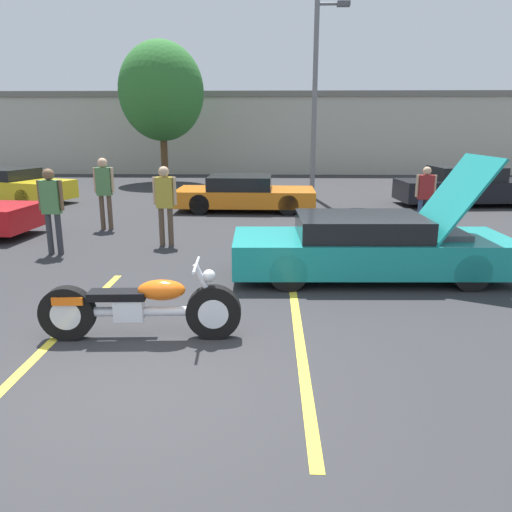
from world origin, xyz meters
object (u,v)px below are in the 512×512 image
Objects in this scene: parked_car_mid_right_row at (244,194)px; spectator_far_lot at (165,199)px; spectator_near_motorcycle at (104,187)px; parked_car_left_row at (8,186)px; spectator_midground at (51,204)px; light_pole at (317,92)px; parked_car_right_row at (469,187)px; show_car_hood_open at (371,246)px; motorcycle at (140,307)px; spectator_by_show_car at (425,193)px; tree_background at (161,91)px.

parked_car_mid_right_row is 5.15m from spectator_far_lot.
spectator_near_motorcycle is at bearing 137.66° from spectator_far_lot.
parked_car_left_row is 8.64m from spectator_midground.
light_pole reaches higher than parked_car_right_row.
light_pole is 3.87× the size of spectator_far_lot.
show_car_hood_open is at bearing -13.04° from spectator_midground.
show_car_hood_open is 7.66m from parked_car_mid_right_row.
parked_car_left_row is 6.79m from spectator_near_motorcycle.
light_pole is at bearing 63.44° from spectator_far_lot.
parked_car_mid_right_row is at bearing 57.57° from spectator_midground.
show_car_hood_open reaches higher than motorcycle.
parked_car_left_row is (-10.83, -1.58, -3.21)m from light_pole.
motorcycle is 1.43× the size of spectator_far_lot.
spectator_midground reaches higher than motorcycle.
parked_car_right_row is 2.77× the size of spectator_far_lot.
spectator_midground is (-6.14, -8.81, -2.71)m from light_pole.
spectator_midground is (-3.66, -5.76, 0.54)m from parked_car_mid_right_row.
motorcycle is at bearing -37.61° from parked_car_left_row.
show_car_hood_open is 6.44m from spectator_midground.
spectator_midground reaches higher than parked_car_left_row.
parked_car_left_row is at bearing 122.98° from spectator_midground.
spectator_by_show_car is 8.94m from spectator_midground.
motorcycle is 1.38× the size of spectator_near_motorcycle.
tree_background is 16.93m from show_car_hood_open.
parked_car_mid_right_row is (0.80, 9.94, 0.11)m from motorcycle.
parked_car_left_row reaches higher than parked_car_mid_right_row.
spectator_midground is (-0.25, -2.60, -0.03)m from spectator_near_motorcycle.
parked_car_right_row is at bearing -20.10° from light_pole.
parked_car_mid_right_row is 2.38× the size of spectator_near_motorcycle.
spectator_midground is at bearing -121.33° from parked_car_mid_right_row.
spectator_far_lot is at bearing -24.03° from parked_car_left_row.
spectator_by_show_car is at bearing -127.79° from parked_car_right_row.
spectator_near_motorcycle is 2.59m from spectator_far_lot.
parked_car_mid_right_row is at bearing 149.17° from spectator_by_show_car.
spectator_midground is (4.69, -7.23, 0.50)m from parked_car_left_row.
spectator_near_motorcycle is at bearing -24.25° from parked_car_left_row.
parked_car_left_row is at bearing -123.13° from tree_background.
parked_car_right_row is at bearing 10.31° from parked_car_mid_right_row.
spectator_near_motorcycle reaches higher than parked_car_mid_right_row.
show_car_hood_open reaches higher than parked_car_right_row.
tree_background reaches higher than parked_car_mid_right_row.
parked_car_mid_right_row is 6.84m from spectator_midground.
light_pole is at bearing 111.39° from spectator_by_show_car.
show_car_hood_open reaches higher than spectator_near_motorcycle.
spectator_midground is (0.50, -13.66, -3.05)m from tree_background.
parked_car_mid_right_row is 4.68m from spectator_near_motorcycle.
spectator_by_show_car is 6.62m from spectator_far_lot.
parked_car_right_row reaches higher than motorcycle.
show_car_hood_open is (3.39, 2.74, 0.14)m from motorcycle.
spectator_far_lot is (-6.30, -2.03, 0.10)m from spectator_by_show_car.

